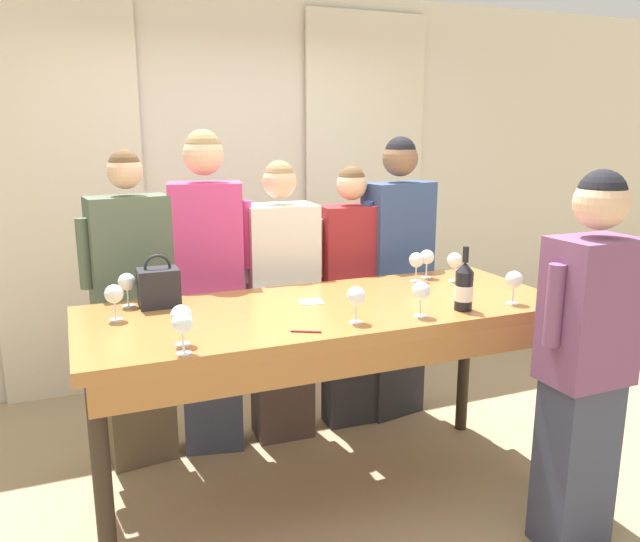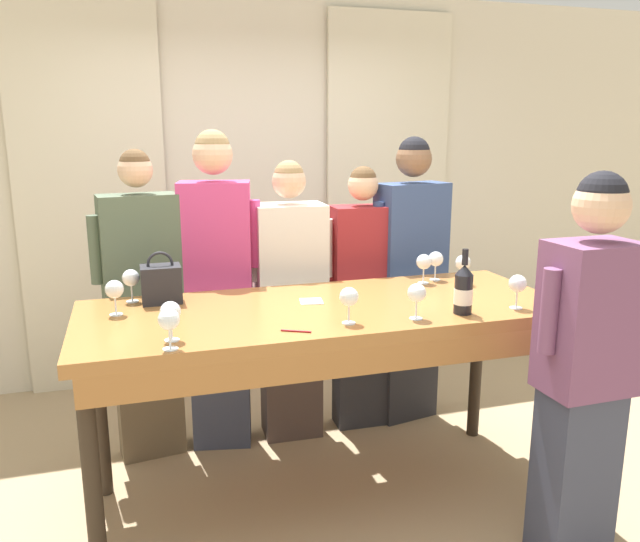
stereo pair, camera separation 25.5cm
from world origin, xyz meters
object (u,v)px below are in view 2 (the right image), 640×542
(wine_glass_center_left, at_px, (349,297))
(wine_glass_back_right, at_px, (131,279))
(guest_pink_top, at_px, (218,287))
(guest_navy_coat, at_px, (410,277))
(host_pouring, at_px, (585,368))
(wine_glass_center_mid, at_px, (463,263))
(handbag, at_px, (161,283))
(wine_glass_center_right, at_px, (518,284))
(wine_glass_front_right, at_px, (436,260))
(guest_olive_jacket, at_px, (144,305))
(wine_bottle, at_px, (463,290))
(guest_cream_sweater, at_px, (290,302))
(wine_glass_back_left, at_px, (169,320))
(wine_glass_front_left, at_px, (424,262))
(wine_glass_front_mid, at_px, (417,294))
(guest_striped_shirt, at_px, (361,296))
(tasting_bar, at_px, (327,327))
(wine_glass_back_mid, at_px, (170,312))
(wine_glass_near_host, at_px, (114,290))

(wine_glass_center_left, xyz_separation_m, wine_glass_back_right, (-0.89, 0.63, 0.00))
(guest_pink_top, distance_m, guest_navy_coat, 1.19)
(host_pouring, bearing_deg, wine_glass_center_mid, 92.87)
(handbag, bearing_deg, wine_glass_center_right, -20.79)
(wine_glass_front_right, relative_size, guest_olive_jacket, 0.09)
(guest_navy_coat, bearing_deg, guest_olive_jacket, 180.00)
(wine_bottle, bearing_deg, wine_glass_center_left, 178.81)
(guest_pink_top, xyz_separation_m, guest_cream_sweater, (0.42, -0.00, -0.12))
(wine_bottle, distance_m, wine_glass_center_right, 0.28)
(wine_glass_back_right, height_order, host_pouring, host_pouring)
(wine_glass_back_left, distance_m, guest_olive_jacket, 1.15)
(wine_glass_front_left, height_order, wine_glass_center_right, same)
(wine_glass_center_left, bearing_deg, wine_glass_front_right, 39.71)
(wine_bottle, relative_size, guest_cream_sweater, 0.18)
(wine_glass_center_right, xyz_separation_m, wine_glass_back_left, (-1.58, -0.09, 0.00))
(wine_glass_center_mid, bearing_deg, wine_bottle, -119.63)
(guest_pink_top, bearing_deg, host_pouring, -48.67)
(wine_bottle, height_order, guest_pink_top, guest_pink_top)
(wine_glass_front_mid, bearing_deg, wine_glass_center_right, 1.47)
(wine_glass_center_left, xyz_separation_m, guest_striped_shirt, (0.45, 1.02, -0.29))
(tasting_bar, distance_m, wine_glass_center_left, 0.34)
(handbag, height_order, guest_striped_shirt, guest_striped_shirt)
(guest_pink_top, bearing_deg, guest_olive_jacket, 180.00)
(wine_glass_front_right, distance_m, wine_glass_center_left, 0.94)
(wine_glass_center_right, xyz_separation_m, guest_pink_top, (-1.25, 1.03, -0.17))
(handbag, xyz_separation_m, wine_glass_back_left, (-0.01, -0.69, 0.02))
(wine_glass_center_left, relative_size, wine_glass_back_left, 1.00)
(wine_glass_front_left, bearing_deg, guest_navy_coat, 72.92)
(wine_glass_center_right, bearing_deg, wine_bottle, 179.54)
(wine_bottle, bearing_deg, wine_glass_front_left, 81.64)
(guest_pink_top, bearing_deg, wine_glass_back_mid, -107.57)
(wine_glass_front_left, xyz_separation_m, wine_glass_back_left, (-1.38, -0.66, 0.00))
(wine_glass_back_right, bearing_deg, guest_striped_shirt, 15.94)
(guest_cream_sweater, xyz_separation_m, guest_navy_coat, (0.77, 0.00, 0.10))
(wine_glass_front_right, height_order, guest_olive_jacket, guest_olive_jacket)
(guest_olive_jacket, xyz_separation_m, host_pouring, (1.69, -1.46, -0.01))
(wine_glass_front_mid, xyz_separation_m, guest_olive_jacket, (-1.13, 1.04, -0.24))
(wine_glass_center_right, height_order, host_pouring, host_pouring)
(wine_glass_near_host, distance_m, guest_navy_coat, 1.84)
(handbag, relative_size, wine_glass_front_left, 1.56)
(wine_glass_back_left, bearing_deg, guest_navy_coat, 36.25)
(wine_glass_front_right, relative_size, wine_glass_back_left, 1.00)
(wine_glass_front_right, bearing_deg, tasting_bar, -155.52)
(host_pouring, bearing_deg, wine_glass_back_right, 148.27)
(guest_olive_jacket, xyz_separation_m, guest_navy_coat, (1.60, -0.00, 0.05))
(wine_glass_center_right, height_order, guest_olive_jacket, guest_olive_jacket)
(wine_glass_center_right, height_order, wine_glass_back_right, same)
(wine_glass_front_mid, xyz_separation_m, guest_navy_coat, (0.46, 1.04, -0.19))
(wine_glass_front_right, relative_size, guest_navy_coat, 0.09)
(wine_bottle, distance_m, wine_glass_back_right, 1.57)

